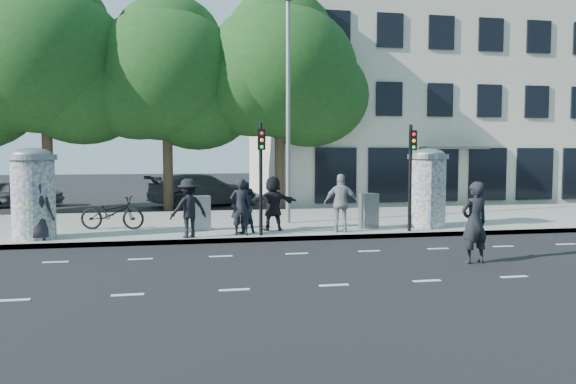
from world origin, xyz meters
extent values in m
plane|color=black|center=(0.00, 0.00, 0.00)|extent=(120.00, 120.00, 0.00)
cube|color=gray|center=(0.00, 7.50, 0.07)|extent=(40.00, 8.00, 0.15)
cube|color=slate|center=(0.00, 3.55, 0.07)|extent=(40.00, 0.10, 0.16)
cube|color=silver|center=(0.00, -2.20, 0.00)|extent=(32.00, 0.12, 0.01)
cube|color=silver|center=(0.00, 1.40, 0.00)|extent=(32.00, 0.12, 0.01)
cylinder|color=beige|center=(-7.20, 4.50, 1.30)|extent=(1.20, 1.20, 2.30)
cylinder|color=slate|center=(-7.20, 4.50, 2.53)|extent=(1.36, 1.36, 0.16)
ellipsoid|color=slate|center=(-7.20, 4.50, 2.61)|extent=(1.10, 1.10, 0.38)
cylinder|color=beige|center=(5.20, 4.70, 1.30)|extent=(1.20, 1.20, 2.30)
cylinder|color=slate|center=(5.20, 4.70, 2.53)|extent=(1.36, 1.36, 0.16)
ellipsoid|color=slate|center=(5.20, 4.70, 2.61)|extent=(1.10, 1.10, 0.38)
cylinder|color=black|center=(-0.60, 3.85, 1.85)|extent=(0.11, 0.11, 3.40)
cube|color=black|center=(-0.60, 3.67, 3.05)|extent=(0.22, 0.14, 0.62)
cylinder|color=black|center=(4.20, 3.85, 1.85)|extent=(0.11, 0.11, 3.40)
cube|color=black|center=(4.20, 3.67, 3.05)|extent=(0.22, 0.14, 0.62)
cylinder|color=slate|center=(0.80, 6.70, 4.15)|extent=(0.16, 0.16, 8.00)
cylinder|color=#38281C|center=(-8.50, 12.50, 2.36)|extent=(0.44, 0.44, 4.73)
ellipsoid|color=#163C16|center=(-8.50, 12.50, 6.51)|extent=(7.20, 7.20, 6.12)
cylinder|color=#38281C|center=(-3.50, 12.70, 2.21)|extent=(0.44, 0.44, 4.41)
ellipsoid|color=#163C16|center=(-3.50, 12.70, 6.08)|extent=(6.80, 6.80, 5.78)
cylinder|color=#38281C|center=(1.50, 12.30, 2.29)|extent=(0.44, 0.44, 4.59)
ellipsoid|color=#163C16|center=(1.50, 12.30, 6.32)|extent=(7.00, 7.00, 5.95)
cube|color=#B3AC96|center=(12.00, 20.00, 6.00)|extent=(20.00, 15.00, 12.00)
cube|color=black|center=(12.00, 12.45, 1.60)|extent=(18.00, 0.10, 2.60)
cube|color=#59544C|center=(10.00, 12.10, 2.90)|extent=(3.20, 0.90, 0.12)
cube|color=#194C8C|center=(2.50, 12.45, 3.20)|extent=(1.60, 0.06, 0.30)
imported|color=black|center=(-7.01, 4.16, 1.03)|extent=(0.98, 0.77, 1.77)
imported|color=black|center=(-1.20, 3.99, 1.02)|extent=(0.63, 0.42, 1.73)
imported|color=#18253D|center=(-1.08, 4.40, 0.96)|extent=(0.94, 0.83, 1.62)
imported|color=black|center=(-2.76, 3.85, 1.02)|extent=(1.29, 1.01, 1.75)
imported|color=gray|center=(2.00, 4.08, 1.07)|extent=(1.21, 0.89, 1.85)
imported|color=black|center=(-0.06, 4.86, 1.03)|extent=(1.64, 0.61, 1.76)
imported|color=black|center=(3.93, -0.64, 0.99)|extent=(0.78, 0.57, 1.97)
imported|color=black|center=(-5.18, 6.10, 0.70)|extent=(1.13, 2.18, 1.09)
cube|color=gray|center=(-2.32, 5.37, 0.71)|extent=(0.59, 0.47, 1.11)
cube|color=slate|center=(3.18, 4.83, 0.73)|extent=(0.62, 0.51, 1.16)
imported|color=#4E5054|center=(-10.68, 16.52, 0.69)|extent=(2.31, 4.26, 1.37)
imported|color=#4A4D51|center=(-1.84, 15.46, 0.80)|extent=(3.80, 5.92, 1.60)
camera|label=1|loc=(-3.03, -12.90, 2.66)|focal=35.00mm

